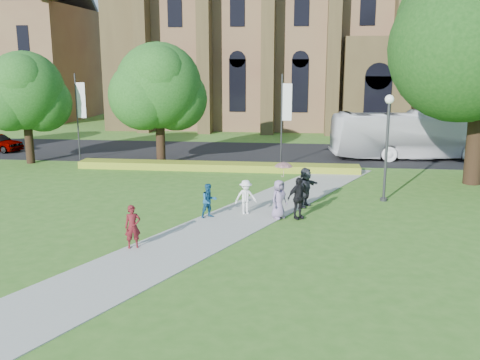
# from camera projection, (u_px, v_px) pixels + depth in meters

# --- Properties ---
(ground) EXTENTS (160.00, 160.00, 0.00)m
(ground) POSITION_uv_depth(u_px,v_px,m) (213.00, 236.00, 21.19)
(ground) COLOR #386D20
(ground) RESTS_ON ground
(road) EXTENTS (160.00, 10.00, 0.02)m
(road) POSITION_uv_depth(u_px,v_px,m) (257.00, 153.00, 40.57)
(road) COLOR black
(road) RESTS_ON ground
(footpath) EXTENTS (15.58, 28.54, 0.04)m
(footpath) POSITION_uv_depth(u_px,v_px,m) (217.00, 228.00, 22.15)
(footpath) COLOR #B2B2A8
(footpath) RESTS_ON ground
(flower_hedge) EXTENTS (18.00, 1.40, 0.45)m
(flower_hedge) POSITION_uv_depth(u_px,v_px,m) (217.00, 166.00, 34.16)
(flower_hedge) COLOR gold
(flower_hedge) RESTS_ON ground
(cathedral) EXTENTS (52.60, 18.25, 28.00)m
(cathedral) POSITION_uv_depth(u_px,v_px,m) (370.00, 1.00, 55.72)
(cathedral) COLOR brown
(cathedral) RESTS_ON ground
(streetlamp) EXTENTS (0.44, 0.44, 5.24)m
(streetlamp) POSITION_uv_depth(u_px,v_px,m) (387.00, 135.00, 25.91)
(streetlamp) COLOR #38383D
(streetlamp) RESTS_ON ground
(street_tree_0) EXTENTS (5.20, 5.20, 7.50)m
(street_tree_0) POSITION_uv_depth(u_px,v_px,m) (25.00, 91.00, 35.43)
(street_tree_0) COLOR #332114
(street_tree_0) RESTS_ON ground
(street_tree_1) EXTENTS (5.60, 5.60, 8.05)m
(street_tree_1) POSITION_uv_depth(u_px,v_px,m) (159.00, 86.00, 34.80)
(street_tree_1) COLOR #332114
(street_tree_1) RESTS_ON ground
(banner_pole_0) EXTENTS (0.70, 0.10, 6.00)m
(banner_pole_0) POSITION_uv_depth(u_px,v_px,m) (283.00, 115.00, 34.94)
(banner_pole_0) COLOR #38383D
(banner_pole_0) RESTS_ON ground
(banner_pole_1) EXTENTS (0.70, 0.10, 6.00)m
(banner_pole_1) POSITION_uv_depth(u_px,v_px,m) (79.00, 112.00, 36.56)
(banner_pole_1) COLOR #38383D
(banner_pole_1) RESTS_ON ground
(tour_coach) EXTENTS (12.47, 4.50, 3.40)m
(tour_coach) POSITION_uv_depth(u_px,v_px,m) (418.00, 135.00, 37.71)
(tour_coach) COLOR white
(tour_coach) RESTS_ON road
(pedestrian_0) EXTENTS (0.70, 0.60, 1.62)m
(pedestrian_0) POSITION_uv_depth(u_px,v_px,m) (133.00, 227.00, 19.64)
(pedestrian_0) COLOR #5B141A
(pedestrian_0) RESTS_ON footpath
(pedestrian_1) EXTENTS (0.94, 0.90, 1.53)m
(pedestrian_1) POSITION_uv_depth(u_px,v_px,m) (209.00, 201.00, 23.48)
(pedestrian_1) COLOR navy
(pedestrian_1) RESTS_ON footpath
(pedestrian_2) EXTENTS (1.15, 0.90, 1.55)m
(pedestrian_2) POSITION_uv_depth(u_px,v_px,m) (246.00, 197.00, 24.06)
(pedestrian_2) COLOR white
(pedestrian_2) RESTS_ON footpath
(pedestrian_3) EXTENTS (1.14, 1.00, 1.85)m
(pedestrian_3) POSITION_uv_depth(u_px,v_px,m) (298.00, 198.00, 23.31)
(pedestrian_3) COLOR black
(pedestrian_3) RESTS_ON footpath
(pedestrian_4) EXTENTS (0.96, 0.99, 1.71)m
(pedestrian_4) POSITION_uv_depth(u_px,v_px,m) (279.00, 199.00, 23.38)
(pedestrian_4) COLOR gray
(pedestrian_4) RESTS_ON footpath
(pedestrian_5) EXTENTS (1.23, 1.82, 1.88)m
(pedestrian_5) POSITION_uv_depth(u_px,v_px,m) (306.00, 187.00, 25.23)
(pedestrian_5) COLOR #2A2C33
(pedestrian_5) RESTS_ON footpath
(parasol) EXTENTS (0.94, 0.94, 0.68)m
(parasol) POSITION_uv_depth(u_px,v_px,m) (284.00, 172.00, 23.20)
(parasol) COLOR #D999B0
(parasol) RESTS_ON pedestrian_4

